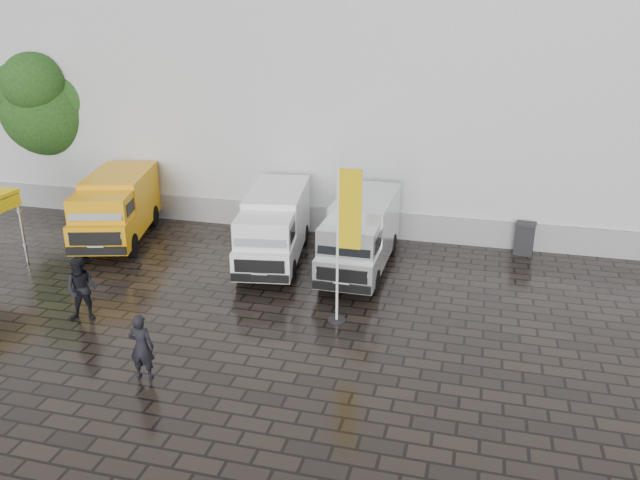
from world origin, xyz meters
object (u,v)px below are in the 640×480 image
object	(u,v)px
person_tent	(82,289)
person_front	(142,347)
van_white	(274,228)
flagpole	(344,237)
wheelie_bin	(524,238)
van_silver	(361,236)
van_yellow	(117,209)

from	to	relation	value
person_tent	person_front	bearing A→B (deg)	-53.96
van_white	flagpole	bearing A→B (deg)	-58.15
van_white	wheelie_bin	bearing A→B (deg)	10.20
person_front	person_tent	xyz separation A→B (m)	(-3.07, 2.22, 0.10)
van_white	van_silver	distance (m)	2.98
van_white	van_yellow	bearing A→B (deg)	166.94
van_silver	person_front	world-z (taller)	van_silver
van_silver	flagpole	xyz separation A→B (m)	(0.26, -3.74, 1.33)
van_silver	flagpole	size ratio (longest dim) A/B	1.18
van_silver	flagpole	distance (m)	3.98
van_white	person_tent	size ratio (longest dim) A/B	2.94
van_white	wheelie_bin	size ratio (longest dim) A/B	4.80
van_yellow	van_white	bearing A→B (deg)	-20.01
van_white	van_silver	xyz separation A→B (m)	(2.97, 0.00, -0.01)
van_yellow	person_front	xyz separation A→B (m)	(5.58, -8.09, -0.39)
van_silver	person_front	xyz separation A→B (m)	(-3.64, -7.65, -0.34)
van_yellow	van_white	xyz separation A→B (m)	(6.25, -0.44, -0.03)
wheelie_bin	person_tent	xyz separation A→B (m)	(-12.02, -8.33, 0.36)
van_white	person_tent	distance (m)	6.60
van_silver	flagpole	bearing A→B (deg)	-85.45
van_white	flagpole	world-z (taller)	flagpole
van_yellow	flagpole	distance (m)	10.45
wheelie_bin	person_tent	size ratio (longest dim) A/B	0.61
van_white	flagpole	distance (m)	5.12
van_yellow	wheelie_bin	xyz separation A→B (m)	(14.54, 2.45, -0.64)
van_yellow	flagpole	xyz separation A→B (m)	(9.49, -4.18, 1.29)
van_white	person_tent	bearing A→B (deg)	-133.55
van_yellow	person_front	bearing A→B (deg)	-71.39
flagpole	person_tent	world-z (taller)	flagpole
van_white	person_front	size ratio (longest dim) A/B	3.30
van_yellow	van_silver	size ratio (longest dim) A/B	0.98
van_yellow	wheelie_bin	world-z (taller)	van_yellow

